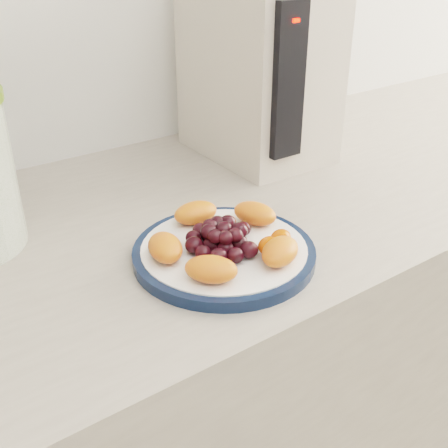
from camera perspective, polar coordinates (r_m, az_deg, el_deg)
counter at (r=1.14m, az=-1.05°, el=-18.50°), size 3.50×0.60×0.90m
cabinet_face at (r=1.16m, az=-1.04°, el=-19.51°), size 3.48×0.58×0.84m
plate_rim at (r=0.72m, az=0.00°, el=-2.98°), size 0.23×0.23×0.01m
plate_face at (r=0.72m, az=0.00°, el=-2.91°), size 0.21×0.21×0.02m
appliance_body at (r=1.02m, az=3.49°, el=15.79°), size 0.19×0.26×0.32m
appliance_panel at (r=0.89m, az=6.51°, el=14.11°), size 0.06×0.02×0.24m
appliance_led at (r=0.86m, az=7.32°, el=19.84°), size 0.01×0.01×0.01m
fruit_plate at (r=0.70m, az=0.19°, el=-1.40°), size 0.20×0.20×0.04m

